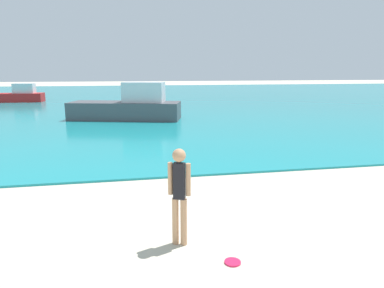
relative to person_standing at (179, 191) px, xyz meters
The scene contains 5 objects.
water 33.64m from the person_standing, 88.01° to the left, with size 160.00×60.00×0.06m, color teal.
person_standing is the anchor object (origin of this frame).
frisbee 1.37m from the person_standing, 46.50° to the right, with size 0.25×0.25×0.03m, color #E51E4C.
boat_near 15.13m from the person_standing, 92.26° to the left, with size 6.68×3.67×2.17m.
boat_far 30.78m from the person_standing, 110.09° to the left, with size 4.99×1.79×1.67m.
Camera 1 is at (-1.98, 2.10, 2.86)m, focal length 32.08 mm.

